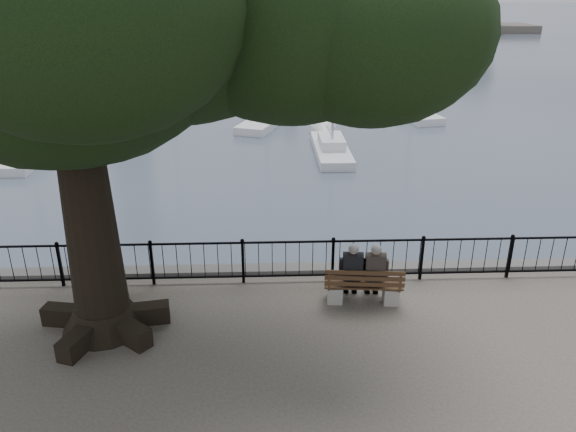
{
  "coord_description": "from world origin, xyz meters",
  "views": [
    {
      "loc": [
        -0.42,
        -8.59,
        6.27
      ],
      "look_at": [
        0.0,
        2.5,
        1.6
      ],
      "focal_mm": 35.0,
      "sensor_mm": 36.0,
      "label": 1
    }
  ],
  "objects_px": {
    "bench": "(363,289)",
    "tree": "(115,2)",
    "person_left": "(352,273)",
    "person_right": "(374,274)",
    "lion_monument": "(290,36)"
  },
  "relations": [
    {
      "from": "person_left",
      "to": "person_right",
      "type": "relative_size",
      "value": 1.0
    },
    {
      "from": "person_right",
      "to": "tree",
      "type": "xyz_separation_m",
      "value": [
        -4.55,
        -0.67,
        5.33
      ]
    },
    {
      "from": "person_left",
      "to": "lion_monument",
      "type": "xyz_separation_m",
      "value": [
        0.69,
        48.26,
        0.52
      ]
    },
    {
      "from": "bench",
      "to": "tree",
      "type": "relative_size",
      "value": 0.15
    },
    {
      "from": "person_left",
      "to": "lion_monument",
      "type": "distance_m",
      "value": 48.27
    },
    {
      "from": "person_left",
      "to": "tree",
      "type": "relative_size",
      "value": 0.12
    },
    {
      "from": "person_right",
      "to": "tree",
      "type": "height_order",
      "value": "tree"
    },
    {
      "from": "bench",
      "to": "person_left",
      "type": "relative_size",
      "value": 1.22
    },
    {
      "from": "tree",
      "to": "person_left",
      "type": "bearing_deg",
      "value": 9.89
    },
    {
      "from": "person_left",
      "to": "lion_monument",
      "type": "height_order",
      "value": "lion_monument"
    },
    {
      "from": "person_right",
      "to": "tree",
      "type": "relative_size",
      "value": 0.12
    },
    {
      "from": "person_right",
      "to": "lion_monument",
      "type": "xyz_separation_m",
      "value": [
        0.24,
        48.3,
        0.52
      ]
    },
    {
      "from": "lion_monument",
      "to": "person_right",
      "type": "bearing_deg",
      "value": -90.28
    },
    {
      "from": "bench",
      "to": "tree",
      "type": "height_order",
      "value": "tree"
    },
    {
      "from": "bench",
      "to": "tree",
      "type": "bearing_deg",
      "value": -172.13
    }
  ]
}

